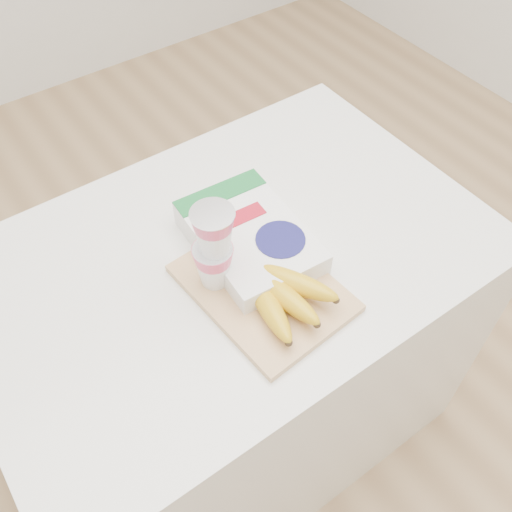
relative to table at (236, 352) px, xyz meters
The scene contains 5 objects.
table is the anchor object (origin of this frame).
cutting_board 0.42m from the table, 91.68° to the right, with size 0.23×0.32×0.02m, color tan.
bananas 0.46m from the table, 90.20° to the right, with size 0.16×0.21×0.07m.
yogurt_stack 0.52m from the table, 142.00° to the right, with size 0.08×0.08×0.18m.
cereal_box 0.43m from the table, 21.86° to the right, with size 0.21×0.30×0.06m.
Camera 1 is at (-0.39, -0.63, 1.67)m, focal length 40.00 mm.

